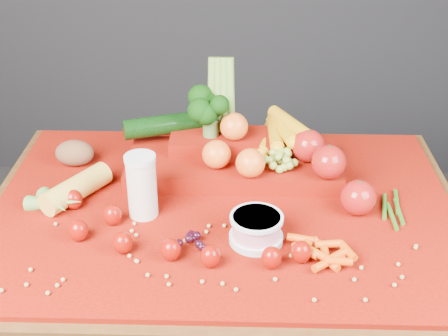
{
  "coord_description": "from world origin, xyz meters",
  "views": [
    {
      "loc": [
        0.03,
        -1.2,
        1.54
      ],
      "look_at": [
        0.0,
        0.02,
        0.85
      ],
      "focal_mm": 50.0,
      "sensor_mm": 36.0,
      "label": 1
    }
  ],
  "objects_px": {
    "table": "(224,243)",
    "produce_mound": "(244,152)",
    "milk_glass": "(142,184)",
    "yogurt_bowl": "(256,228)"
  },
  "relations": [
    {
      "from": "table",
      "to": "milk_glass",
      "type": "xyz_separation_m",
      "value": [
        -0.18,
        -0.04,
        0.19
      ]
    },
    {
      "from": "table",
      "to": "milk_glass",
      "type": "distance_m",
      "value": 0.26
    },
    {
      "from": "yogurt_bowl",
      "to": "produce_mound",
      "type": "xyz_separation_m",
      "value": [
        -0.03,
        0.29,
        0.03
      ]
    },
    {
      "from": "milk_glass",
      "to": "table",
      "type": "bearing_deg",
      "value": 12.39
    },
    {
      "from": "table",
      "to": "milk_glass",
      "type": "relative_size",
      "value": 7.44
    },
    {
      "from": "table",
      "to": "produce_mound",
      "type": "bearing_deg",
      "value": 73.83
    },
    {
      "from": "milk_glass",
      "to": "yogurt_bowl",
      "type": "relative_size",
      "value": 1.3
    },
    {
      "from": "table",
      "to": "yogurt_bowl",
      "type": "distance_m",
      "value": 0.21
    },
    {
      "from": "milk_glass",
      "to": "produce_mound",
      "type": "distance_m",
      "value": 0.3
    },
    {
      "from": "table",
      "to": "produce_mound",
      "type": "distance_m",
      "value": 0.23
    }
  ]
}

